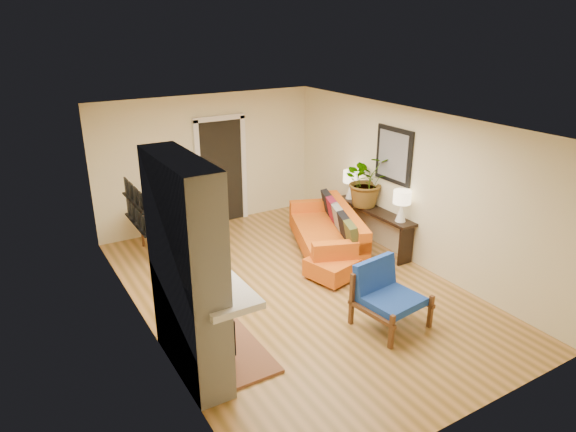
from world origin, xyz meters
The scene contains 10 objects.
room_shell centered at (0.60, 2.63, 1.24)m, with size 6.50×6.50×6.50m.
fireplace centered at (-2.00, -1.00, 1.24)m, with size 1.09×1.68×2.60m.
sofa centered at (1.28, 0.85, 0.38)m, with size 1.67×2.39×0.87m.
ottoman centered at (0.70, -0.01, 0.20)m, with size 0.82×0.82×0.34m.
blue_chair centered at (0.58, -1.40, 0.47)m, with size 0.93×0.91×0.88m.
dining_table centered at (-1.14, 2.38, 0.64)m, with size 0.87×1.83×0.97m.
console_table centered at (2.07, 0.63, 0.58)m, with size 0.34×1.85×0.72m.
lamp_near centered at (2.07, -0.04, 1.06)m, with size 0.30×0.30×0.54m.
lamp_far centered at (2.07, 1.35, 1.06)m, with size 0.30×0.30×0.54m.
houseplant centered at (2.06, 0.88, 1.21)m, with size 0.88×0.76×0.97m, color #1E5919.
Camera 1 is at (-3.70, -5.96, 3.92)m, focal length 32.00 mm.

